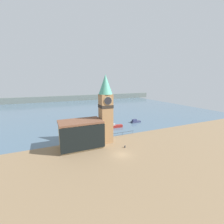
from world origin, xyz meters
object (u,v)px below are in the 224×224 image
at_px(pier_building, 81,134).
at_px(mooring_bollard_near, 125,146).
at_px(boat_far, 135,121).
at_px(clock_tower, 106,107).
at_px(boat_near, 114,126).

bearing_deg(pier_building, mooring_bollard_near, -26.15).
xyz_separation_m(pier_building, boat_far, (27.86, 15.54, -3.29)).
distance_m(boat_far, mooring_bollard_near, 26.88).
bearing_deg(mooring_bollard_near, pier_building, 153.85).
height_order(clock_tower, mooring_bollard_near, clock_tower).
bearing_deg(boat_far, pier_building, -154.54).
relative_size(pier_building, boat_near, 1.72).
bearing_deg(clock_tower, mooring_bollard_near, -61.63).
relative_size(clock_tower, boat_far, 4.32).
relative_size(boat_far, mooring_bollard_near, 7.11).
height_order(boat_near, boat_far, boat_near).
bearing_deg(boat_near, boat_far, 19.99).
bearing_deg(mooring_bollard_near, clock_tower, 118.37).
relative_size(pier_building, boat_far, 2.51).
distance_m(pier_building, boat_near, 20.29).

